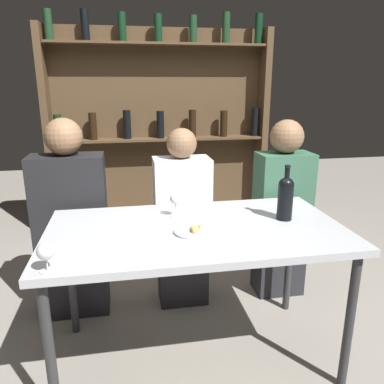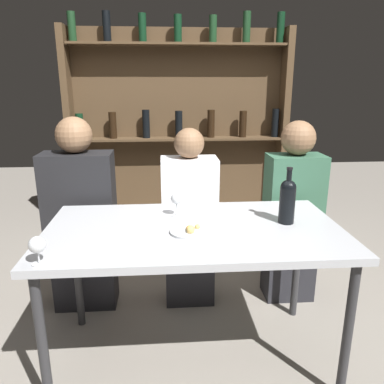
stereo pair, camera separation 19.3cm
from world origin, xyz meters
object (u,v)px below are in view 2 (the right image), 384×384
(wine_bottle, at_px, (287,199))
(wine_glass_1, at_px, (177,200))
(wine_glass_0, at_px, (37,246))
(seated_person_right, at_px, (292,217))
(seated_person_center, at_px, (189,224))
(food_plate_0, at_px, (190,231))
(seated_person_left, at_px, (81,222))

(wine_bottle, relative_size, wine_glass_1, 2.28)
(wine_glass_0, relative_size, seated_person_right, 0.10)
(wine_glass_0, bearing_deg, seated_person_center, 54.04)
(wine_glass_1, height_order, seated_person_right, seated_person_right)
(wine_glass_0, height_order, wine_glass_1, wine_glass_1)
(wine_glass_0, bearing_deg, wine_bottle, 18.53)
(wine_glass_0, distance_m, seated_person_right, 1.65)
(food_plate_0, bearing_deg, wine_glass_0, -155.97)
(wine_bottle, height_order, food_plate_0, wine_bottle)
(seated_person_right, bearing_deg, seated_person_center, 180.00)
(seated_person_center, relative_size, seated_person_right, 0.97)
(wine_glass_0, height_order, seated_person_left, seated_person_left)
(wine_glass_0, xyz_separation_m, wine_glass_1, (0.57, 0.52, 0.01))
(wine_bottle, bearing_deg, wine_glass_0, -161.47)
(wine_bottle, xyz_separation_m, seated_person_left, (-1.16, 0.53, -0.29))
(seated_person_left, height_order, seated_person_center, seated_person_left)
(wine_glass_0, distance_m, wine_glass_1, 0.77)
(wine_glass_1, bearing_deg, seated_person_center, 76.35)
(wine_bottle, distance_m, wine_glass_1, 0.58)
(wine_glass_1, xyz_separation_m, food_plate_0, (0.05, -0.24, -0.08))
(wine_glass_0, xyz_separation_m, seated_person_right, (1.35, 0.91, -0.25))
(wine_bottle, xyz_separation_m, seated_person_right, (0.23, 0.53, -0.30))
(wine_glass_0, relative_size, wine_glass_1, 0.92)
(wine_glass_1, height_order, seated_person_center, seated_person_center)
(wine_glass_1, distance_m, food_plate_0, 0.26)
(seated_person_right, bearing_deg, seated_person_left, 180.00)
(wine_glass_0, xyz_separation_m, food_plate_0, (0.62, 0.28, -0.07))
(food_plate_0, bearing_deg, wine_glass_1, 102.34)
(wine_bottle, distance_m, seated_person_center, 0.78)
(seated_person_left, relative_size, seated_person_center, 1.06)
(wine_bottle, distance_m, seated_person_right, 0.65)
(wine_glass_1, height_order, food_plate_0, wine_glass_1)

